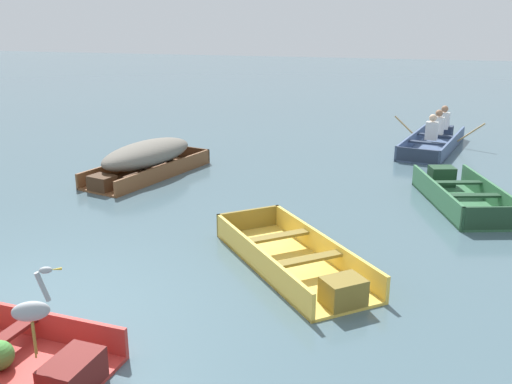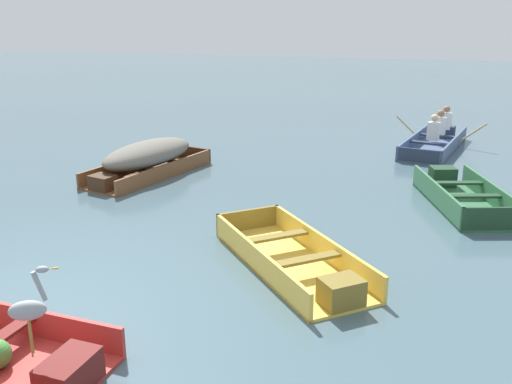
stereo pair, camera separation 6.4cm
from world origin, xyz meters
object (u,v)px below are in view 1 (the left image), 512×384
Objects in this scene: skiff_yellow_far_moored at (296,261)px; rowboat_slate_blue_with_crew at (434,139)px; skiff_green_near_moored at (460,195)px; skiff_wooden_brown_mid_moored at (147,157)px; heron_on_dinghy at (32,308)px.

rowboat_slate_blue_with_crew reaches higher than skiff_yellow_far_moored.
rowboat_slate_blue_with_crew is at bearing 76.83° from skiff_yellow_far_moored.
skiff_green_near_moored is 0.81× the size of rowboat_slate_blue_with_crew.
heron_on_dinghy reaches higher than skiff_wooden_brown_mid_moored.
skiff_green_near_moored is 4.17m from skiff_yellow_far_moored.
skiff_yellow_far_moored is 3.59m from heron_on_dinghy.
heron_on_dinghy is at bearing -71.57° from skiff_wooden_brown_mid_moored.
skiff_yellow_far_moored is at bearing -103.17° from rowboat_slate_blue_with_crew.
skiff_wooden_brown_mid_moored is at bearing -143.11° from rowboat_slate_blue_with_crew.
heron_on_dinghy is (2.25, -6.75, 0.43)m from skiff_wooden_brown_mid_moored.
skiff_green_near_moored is 7.71m from heron_on_dinghy.
skiff_yellow_far_moored is at bearing -42.90° from skiff_wooden_brown_mid_moored.
rowboat_slate_blue_with_crew reaches higher than skiff_wooden_brown_mid_moored.
heron_on_dinghy reaches higher than rowboat_slate_blue_with_crew.
heron_on_dinghy is (-3.55, -11.10, 0.62)m from rowboat_slate_blue_with_crew.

